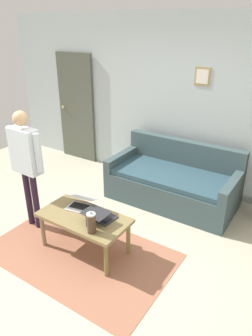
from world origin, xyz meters
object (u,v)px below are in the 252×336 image
Objects in this scene: couch at (173,182)px; laptop_center at (81,204)px; coffee_table at (84,220)px; interior_door at (76,108)px; french_press at (91,223)px; person_standing at (26,156)px; laptop_left at (100,216)px.

couch is 5.18× the size of laptop_center.
laptop_center is at bearing -42.17° from coffee_table.
french_press is at bearing 133.62° from interior_door.
person_standing reaches higher than french_press.
laptop_left is 0.23× the size of person_standing.
laptop_left is at bearing 167.27° from laptop_center.
interior_door reaches higher than french_press.
person_standing reaches higher than laptop_center.
laptop_center is at bearing 70.81° from couch.
interior_door is at bearing -47.72° from coffee_table.
laptop_left reaches higher than coffee_table.
french_press is (-0.27, 0.18, 0.17)m from coffee_table.
couch is at bearing -102.71° from coffee_table.
interior_door is 5.59× the size of laptop_center.
laptop_left is at bearing -177.84° from person_standing.
coffee_table is (0.37, 1.66, 0.12)m from couch.
french_press is at bearing 142.72° from laptop_center.
interior_door is at bearing -12.53° from couch.
interior_door is 3.01m from coffee_table.
laptop_left is at bearing 135.82° from interior_door.
coffee_table is at bearing 132.28° from interior_door.
interior_door reaches higher than coffee_table.
french_press is (-0.42, 0.32, 0.07)m from laptop_center.
coffee_table is at bearing 137.83° from laptop_center.
french_press is at bearing 170.33° from person_standing.
interior_door is 1.29× the size of person_standing.
person_standing is (0.91, -0.02, 0.60)m from coffee_table.
interior_door is 3.08m from laptop_left.
interior_door is at bearing -44.18° from laptop_left.
person_standing reaches higher than laptop_left.
interior_door is 3.29m from french_press.
coffee_table is 0.23m from laptop_left.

